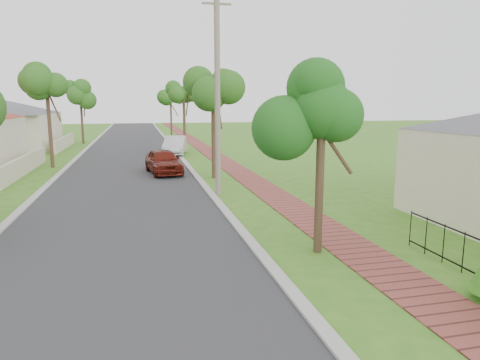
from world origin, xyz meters
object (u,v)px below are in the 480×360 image
object	(u,v)px
parked_car_red	(163,162)
parked_car_white	(175,146)
near_tree	(322,112)
utility_pole	(217,96)

from	to	relation	value
parked_car_red	parked_car_white	xyz separation A→B (m)	(1.40, 8.73, 0.02)
parked_car_red	near_tree	distance (m)	14.60
parked_car_white	near_tree	distance (m)	22.92
parked_car_red	parked_car_white	world-z (taller)	parked_car_white
parked_car_red	near_tree	xyz separation A→B (m)	(3.20, -13.92, 3.02)
parked_car_white	utility_pole	bearing A→B (deg)	-77.48
parked_car_white	utility_pole	size ratio (longest dim) A/B	0.52
parked_car_white	near_tree	bearing A→B (deg)	-75.11
parked_car_red	utility_pole	world-z (taller)	utility_pole
near_tree	utility_pole	world-z (taller)	utility_pole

